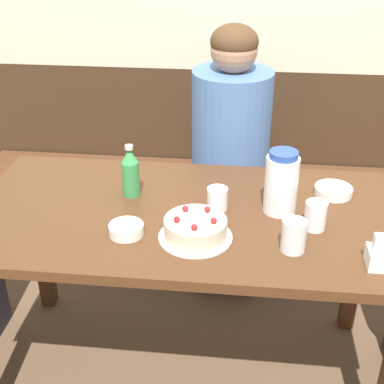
% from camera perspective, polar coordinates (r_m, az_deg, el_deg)
% --- Properties ---
extents(ground_plane, '(12.00, 12.00, 0.00)m').
position_cam_1_polar(ground_plane, '(2.28, -0.72, -18.19)').
color(ground_plane, brown).
extents(back_wall, '(4.80, 0.04, 2.50)m').
position_cam_1_polar(back_wall, '(2.64, 2.00, 19.65)').
color(back_wall, '#3D2819').
rests_on(back_wall, ground_plane).
extents(bench_seat, '(2.27, 0.38, 0.45)m').
position_cam_1_polar(bench_seat, '(2.78, 1.29, -2.41)').
color(bench_seat, '#56331E').
rests_on(bench_seat, ground_plane).
extents(dining_table, '(1.46, 0.75, 0.73)m').
position_cam_1_polar(dining_table, '(1.86, -0.84, -4.58)').
color(dining_table, '#4C2D19').
rests_on(dining_table, ground_plane).
extents(birthday_cake, '(0.23, 0.23, 0.09)m').
position_cam_1_polar(birthday_cake, '(1.66, 0.36, -3.95)').
color(birthday_cake, white).
rests_on(birthday_cake, dining_table).
extents(water_pitcher, '(0.11, 0.11, 0.22)m').
position_cam_1_polar(water_pitcher, '(1.79, 9.50, 0.99)').
color(water_pitcher, white).
rests_on(water_pitcher, dining_table).
extents(soju_bottle, '(0.06, 0.06, 0.19)m').
position_cam_1_polar(soju_bottle, '(1.89, -6.59, 2.15)').
color(soju_bottle, '#388E4C').
rests_on(soju_bottle, dining_table).
extents(bowl_soup_white, '(0.13, 0.13, 0.03)m').
position_cam_1_polar(bowl_soup_white, '(1.98, 14.84, 0.13)').
color(bowl_soup_white, white).
rests_on(bowl_soup_white, dining_table).
extents(bowl_rice_small, '(0.11, 0.11, 0.03)m').
position_cam_1_polar(bowl_rice_small, '(1.70, -7.03, -3.99)').
color(bowl_rice_small, white).
rests_on(bowl_rice_small, dining_table).
extents(glass_water_tall, '(0.07, 0.07, 0.10)m').
position_cam_1_polar(glass_water_tall, '(1.62, 10.80, -4.61)').
color(glass_water_tall, silver).
rests_on(glass_water_tall, dining_table).
extents(glass_tumbler_short, '(0.07, 0.07, 0.09)m').
position_cam_1_polar(glass_tumbler_short, '(1.74, 13.03, -2.46)').
color(glass_tumbler_short, silver).
rests_on(glass_tumbler_short, dining_table).
extents(glass_shot_small, '(0.07, 0.07, 0.08)m').
position_cam_1_polar(glass_shot_small, '(1.81, 2.71, -0.71)').
color(glass_shot_small, silver).
rests_on(glass_shot_small, dining_table).
extents(person_dark_striped, '(0.34, 0.34, 1.23)m').
position_cam_1_polar(person_dark_striped, '(2.43, 4.04, 2.64)').
color(person_dark_striped, '#33333D').
rests_on(person_dark_striped, ground_plane).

